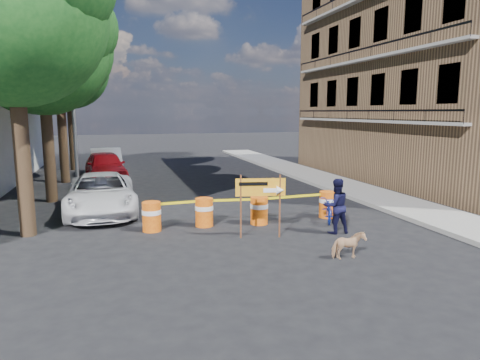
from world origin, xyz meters
TOP-DOWN VIEW (x-y plane):
  - ground at (0.00, 0.00)m, footprint 120.00×120.00m
  - sidewalk_east at (6.20, 6.00)m, footprint 2.40×40.00m
  - apartment_building at (12.00, 8.00)m, footprint 8.00×16.00m
  - tree_near at (-6.73, 2.00)m, footprint 5.46×5.20m
  - tree_mid_a at (-6.74, 7.00)m, footprint 5.25×5.00m
  - tree_mid_b at (-6.73, 12.00)m, footprint 5.67×5.40m
  - tree_far at (-6.74, 17.00)m, footprint 5.04×4.80m
  - streetlamp at (-5.93, 9.50)m, footprint 1.25×0.18m
  - barrel_far_left at (-3.27, 1.46)m, footprint 0.58×0.58m
  - barrel_mid_left at (-1.62, 1.58)m, footprint 0.58×0.58m
  - barrel_mid_right at (0.13, 1.34)m, footprint 0.58×0.58m
  - barrel_far_right at (2.67, 1.53)m, footprint 0.58×0.58m
  - detour_sign at (-0.15, -0.16)m, footprint 1.41×0.44m
  - pedestrian at (1.99, -0.28)m, footprint 0.82×0.65m
  - bicycle at (2.48, 1.07)m, footprint 0.90×1.04m
  - dog at (1.17, -2.44)m, footprint 0.83×0.39m
  - suv_white at (-4.80, 4.36)m, footprint 2.45×5.14m
  - sedan_red at (-4.80, 11.88)m, footprint 2.45×4.78m
  - sedan_silver at (-4.80, 13.81)m, footprint 1.87×4.83m

SIDE VIEW (x-z plane):
  - ground at x=0.00m, z-range 0.00..0.00m
  - sidewalk_east at x=6.20m, z-range 0.00..0.15m
  - dog at x=1.17m, z-range 0.00..0.69m
  - barrel_far_left at x=-3.27m, z-range 0.02..0.92m
  - barrel_mid_left at x=-1.62m, z-range 0.02..0.92m
  - barrel_mid_right at x=0.13m, z-range 0.02..0.92m
  - barrel_far_right at x=2.67m, z-range 0.02..0.92m
  - suv_white at x=-4.80m, z-range 0.00..1.42m
  - sedan_red at x=-4.80m, z-range 0.00..1.56m
  - sedan_silver at x=-4.80m, z-range 0.00..1.57m
  - pedestrian at x=1.99m, z-range 0.00..1.65m
  - bicycle at x=2.48m, z-range 0.00..1.68m
  - detour_sign at x=-0.15m, z-range 0.43..2.26m
  - streetlamp at x=-5.93m, z-range 0.38..8.38m
  - apartment_building at x=12.00m, z-range 0.00..12.00m
  - tree_mid_a at x=-6.74m, z-range 1.67..10.34m
  - tree_far at x=-6.74m, z-range 1.80..10.64m
  - tree_near at x=-6.73m, z-range 1.79..10.94m
  - tree_mid_b at x=-6.73m, z-range 1.90..11.53m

